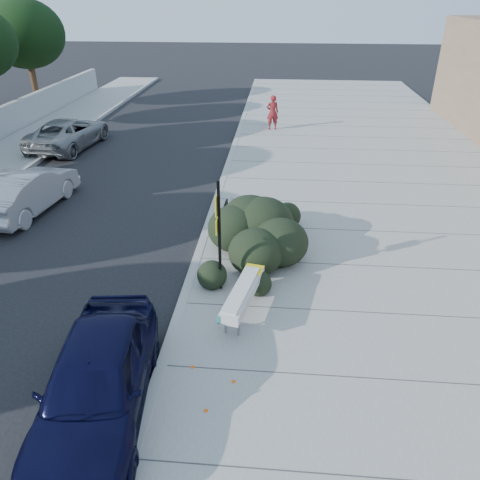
% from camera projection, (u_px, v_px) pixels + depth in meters
% --- Properties ---
extents(ground, '(120.00, 120.00, 0.00)m').
position_uv_depth(ground, '(182.00, 308.00, 10.64)').
color(ground, black).
rests_on(ground, ground).
extents(sidewalk_near, '(11.20, 50.00, 0.15)m').
position_uv_depth(sidewalk_near, '(390.00, 219.00, 14.57)').
color(sidewalk_near, gray).
rests_on(sidewalk_near, ground).
extents(curb_near, '(0.22, 50.00, 0.17)m').
position_uv_depth(curb_near, '(213.00, 213.00, 14.99)').
color(curb_near, '#9E9E99').
rests_on(curb_near, ground).
extents(tree_far_f, '(4.40, 4.40, 6.07)m').
position_uv_depth(tree_far_f, '(25.00, 34.00, 26.28)').
color(tree_far_f, '#332114').
rests_on(tree_far_f, ground).
extents(bench, '(0.86, 2.10, 0.63)m').
position_uv_depth(bench, '(243.00, 293.00, 10.04)').
color(bench, gray).
rests_on(bench, sidewalk_near).
extents(bike_rack, '(0.08, 0.65, 0.95)m').
position_uv_depth(bike_rack, '(226.00, 215.00, 13.33)').
color(bike_rack, black).
rests_on(bike_rack, sidewalk_near).
extents(sign_post, '(0.09, 0.31, 2.72)m').
position_uv_depth(sign_post, '(219.00, 231.00, 10.36)').
color(sign_post, black).
rests_on(sign_post, sidewalk_near).
extents(hedge, '(2.68, 4.35, 1.53)m').
position_uv_depth(hedge, '(255.00, 226.00, 12.29)').
color(hedge, black).
rests_on(hedge, sidewalk_near).
extents(sedan_navy, '(2.13, 4.31, 1.41)m').
position_uv_depth(sedan_navy, '(97.00, 380.00, 7.72)').
color(sedan_navy, black).
rests_on(sedan_navy, ground).
extents(wagon_silver, '(1.89, 4.32, 1.38)m').
position_uv_depth(wagon_silver, '(27.00, 191.00, 15.03)').
color(wagon_silver, '#B0AFB4').
rests_on(wagon_silver, ground).
extents(suv_silver, '(2.66, 4.95, 1.32)m').
position_uv_depth(suv_silver, '(69.00, 133.00, 21.17)').
color(suv_silver, gray).
rests_on(suv_silver, ground).
extents(pedestrian, '(0.68, 0.52, 1.68)m').
position_uv_depth(pedestrian, '(273.00, 112.00, 23.29)').
color(pedestrian, maroon).
rests_on(pedestrian, sidewalk_near).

